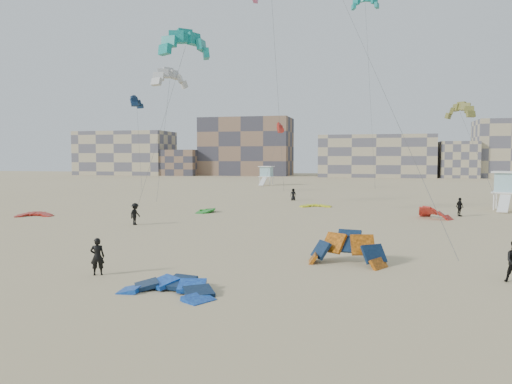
% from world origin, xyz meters
% --- Properties ---
extents(ground, '(320.00, 320.00, 0.00)m').
position_xyz_m(ground, '(0.00, 0.00, 0.00)').
color(ground, tan).
rests_on(ground, ground).
extents(kite_ground_blue, '(4.52, 4.69, 1.69)m').
position_xyz_m(kite_ground_blue, '(2.01, -0.59, 0.00)').
color(kite_ground_blue, blue).
rests_on(kite_ground_blue, ground).
extents(kite_ground_orange, '(4.79, 4.68, 4.04)m').
position_xyz_m(kite_ground_orange, '(8.69, 6.70, 0.00)').
color(kite_ground_orange, orange).
rests_on(kite_ground_orange, ground).
extents(kite_ground_red, '(4.02, 4.14, 1.12)m').
position_xyz_m(kite_ground_red, '(-21.21, 21.39, 0.00)').
color(kite_ground_red, '#B63712').
rests_on(kite_ground_red, ground).
extents(kite_ground_green, '(3.66, 3.49, 1.34)m').
position_xyz_m(kite_ground_green, '(-6.78, 28.65, 0.00)').
color(kite_ground_green, green).
rests_on(kite_ground_green, ground).
extents(kite_ground_red_far, '(4.73, 4.70, 3.21)m').
position_xyz_m(kite_ground_red_far, '(15.33, 28.53, 0.00)').
color(kite_ground_red_far, '#B63712').
rests_on(kite_ground_red_far, ground).
extents(kite_ground_yellow, '(3.75, 3.88, 0.59)m').
position_xyz_m(kite_ground_yellow, '(3.55, 36.72, 0.00)').
color(kite_ground_yellow, '#C5D00B').
rests_on(kite_ground_yellow, ground).
extents(kitesurfer_main, '(0.76, 0.65, 1.77)m').
position_xyz_m(kitesurfer_main, '(-2.54, 1.58, 0.88)').
color(kitesurfer_main, black).
rests_on(kitesurfer_main, ground).
extents(kitesurfer_c, '(0.82, 1.24, 1.80)m').
position_xyz_m(kitesurfer_c, '(-9.09, 18.10, 0.90)').
color(kitesurfer_c, black).
rests_on(kitesurfer_c, ground).
extents(kitesurfer_d, '(0.84, 1.12, 1.77)m').
position_xyz_m(kitesurfer_d, '(17.84, 30.80, 0.88)').
color(kitesurfer_d, black).
rests_on(kitesurfer_d, ground).
extents(kitesurfer_e, '(0.76, 0.50, 1.55)m').
position_xyz_m(kitesurfer_e, '(-0.29, 44.50, 0.78)').
color(kitesurfer_e, black).
rests_on(kitesurfer_e, ground).
extents(kite_fly_teal_a, '(7.15, 6.13, 15.77)m').
position_xyz_m(kite_fly_teal_a, '(-6.40, 22.85, 15.32)').
color(kite_fly_teal_a, teal).
rests_on(kite_fly_teal_a, ground).
extents(kite_fly_grey, '(5.72, 6.93, 14.68)m').
position_xyz_m(kite_fly_grey, '(-12.00, 32.31, 14.04)').
color(kite_fly_grey, '#BCBCBC').
rests_on(kite_fly_grey, ground).
extents(kite_fly_olive, '(4.64, 11.22, 10.76)m').
position_xyz_m(kite_fly_olive, '(18.88, 39.30, 10.50)').
color(kite_fly_olive, olive).
rests_on(kite_fly_olive, ground).
extents(kite_fly_navy, '(5.74, 8.14, 13.98)m').
position_xyz_m(kite_fly_navy, '(-24.47, 48.91, 13.62)').
color(kite_fly_navy, '#102545').
rests_on(kite_fly_navy, ground).
extents(kite_fly_teal_b, '(3.75, 3.49, 27.27)m').
position_xyz_m(kite_fly_teal_b, '(8.23, 54.12, 27.21)').
color(kite_fly_teal_b, teal).
rests_on(kite_fly_teal_b, ground).
extents(kite_fly_red, '(3.85, 11.23, 10.70)m').
position_xyz_m(kite_fly_red, '(-5.83, 64.33, 10.45)').
color(kite_fly_red, '#B63712').
rests_on(kite_fly_red, ground).
extents(lifeguard_tower_near, '(3.66, 6.02, 4.09)m').
position_xyz_m(lifeguard_tower_near, '(23.62, 38.22, 2.02)').
color(lifeguard_tower_near, white).
rests_on(lifeguard_tower_near, ground).
extents(lifeguard_tower_far, '(2.94, 5.36, 3.84)m').
position_xyz_m(lifeguard_tower_far, '(-11.42, 79.02, 1.91)').
color(lifeguard_tower_far, white).
rests_on(lifeguard_tower_far, ground).
extents(condo_west_a, '(30.00, 15.00, 14.00)m').
position_xyz_m(condo_west_a, '(-70.00, 130.00, 7.00)').
color(condo_west_a, tan).
rests_on(condo_west_a, ground).
extents(condo_west_b, '(28.00, 14.00, 18.00)m').
position_xyz_m(condo_west_b, '(-30.00, 134.00, 9.00)').
color(condo_west_b, brown).
rests_on(condo_west_b, ground).
extents(condo_mid, '(32.00, 16.00, 12.00)m').
position_xyz_m(condo_mid, '(10.00, 130.00, 6.00)').
color(condo_mid, tan).
rests_on(condo_mid, ground).
extents(condo_fill_left, '(12.00, 10.00, 8.00)m').
position_xyz_m(condo_fill_left, '(-50.00, 128.00, 4.00)').
color(condo_fill_left, brown).
rests_on(condo_fill_left, ground).
extents(condo_fill_right, '(10.00, 10.00, 10.00)m').
position_xyz_m(condo_fill_right, '(32.00, 128.00, 5.00)').
color(condo_fill_right, tan).
rests_on(condo_fill_right, ground).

